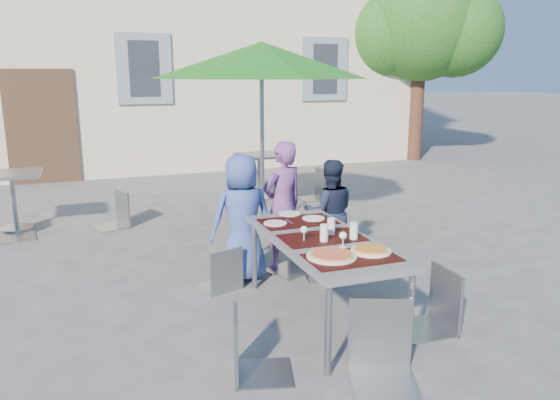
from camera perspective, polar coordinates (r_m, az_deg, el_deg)
name	(u,v)px	position (r m, az deg, el deg)	size (l,w,h in m)	color
ground	(263,329)	(4.78, -1.79, -13.34)	(90.00, 90.00, 0.00)	#4C4C4F
tree	(422,24)	(14.07, 14.57, 17.37)	(3.60, 3.00, 4.70)	#43291D
dining_table	(322,244)	(4.72, 4.40, -4.60)	(0.80, 1.85, 0.76)	#45464A
pizza_near_left	(332,255)	(4.22, 5.41, -5.77)	(0.39, 0.39, 0.03)	white
pizza_near_right	(371,250)	(4.38, 9.49, -5.19)	(0.32, 0.32, 0.03)	white
glassware	(334,231)	(4.64, 5.63, -3.23)	(0.48, 0.41, 0.15)	silver
place_settings	(293,218)	(5.27, 1.41, -1.91)	(0.67, 0.50, 0.01)	white
child_0	(242,218)	(5.64, -3.99, -1.87)	(0.66, 0.43, 1.34)	#374E99
child_1	(283,206)	(5.97, 0.28, -0.59)	(0.52, 0.34, 1.42)	#6B3E80
child_2	(330,213)	(6.14, 5.21, -1.32)	(0.58, 0.34, 1.20)	#171E33
chair_0	(221,243)	(5.42, -6.19, -4.54)	(0.48, 0.48, 0.85)	#90979B
chair_1	(296,224)	(5.82, 1.64, -2.47)	(0.57, 0.57, 0.96)	gray
chair_2	(325,235)	(5.69, 4.73, -3.63)	(0.44, 0.44, 0.85)	gray
chair_3	(249,306)	(3.90, -3.23, -10.99)	(0.51, 0.50, 0.92)	gray
chair_4	(438,264)	(4.75, 16.14, -6.40)	(0.47, 0.46, 1.00)	gray
chair_5	(384,295)	(3.94, 10.82, -9.74)	(0.61, 0.61, 1.05)	gray
patio_umbrella	(262,61)	(7.23, -1.94, 14.28)	(2.83, 2.83, 2.52)	#AEB0B6
cafe_table_0	(13,189)	(8.28, -26.15, 1.01)	(0.76, 0.76, 0.81)	#AEB0B6
bg_chair_l_0	(1,193)	(7.88, -27.11, 0.69)	(0.52, 0.51, 1.06)	gray
bg_chair_r_0	(114,187)	(7.97, -16.93, 1.28)	(0.55, 0.55, 0.96)	gray
cafe_table_1	(259,168)	(9.33, -2.22, 3.38)	(0.73, 0.73, 0.78)	#AEB0B6
bg_chair_l_1	(242,170)	(9.03, -4.00, 3.13)	(0.55, 0.54, 0.95)	gray
bg_chair_r_1	(317,166)	(9.36, 3.93, 3.59)	(0.48, 0.48, 0.98)	gray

